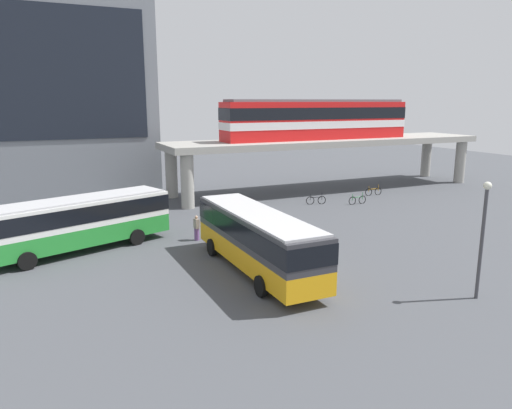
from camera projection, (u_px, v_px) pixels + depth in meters
ground_plane at (219, 227)px, 34.38m from camera, size 120.00×120.00×0.00m
station_building at (16, 87)px, 45.26m from camera, size 24.41×12.13×20.33m
elevated_platform at (329, 145)px, 47.98m from camera, size 33.42×6.69×5.14m
train at (317, 119)px, 46.82m from camera, size 19.45×2.96×3.84m
bus_main at (257, 235)px, 24.93m from camera, size 2.83×11.06×3.22m
bus_secondary at (79, 219)px, 28.42m from camera, size 11.26×6.07×3.22m
bicycle_orange at (373, 192)px, 45.73m from camera, size 1.79×0.21×1.04m
bicycle_black at (316, 200)px, 41.77m from camera, size 1.75×0.52×1.04m
bicycle_green at (357, 200)px, 41.82m from camera, size 1.79×0.08×1.04m
pedestrian_by_bike_rack at (197, 229)px, 30.89m from camera, size 0.32×0.43×1.63m
lamp_post at (483, 230)px, 21.22m from camera, size 0.36×0.36×5.40m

